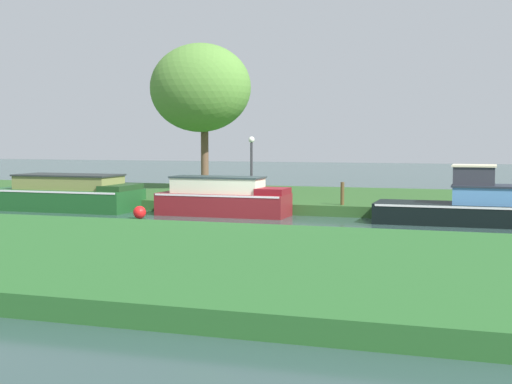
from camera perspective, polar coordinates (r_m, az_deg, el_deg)
ground_plane at (r=24.83m, az=-0.63°, el=-2.27°), size 120.00×120.00×0.00m
riverbank_far at (r=31.48m, az=3.47°, el=-0.52°), size 72.00×10.00×0.40m
riverbank_near at (r=16.61m, az=-10.70°, el=-4.93°), size 72.00×10.00×0.40m
forest_narrowboat at (r=29.35m, az=-14.80°, el=-0.17°), size 5.92×2.41×1.42m
maroon_cruiser at (r=26.35m, az=-2.62°, el=-0.51°), size 4.87×1.60×1.44m
willow_tree_left at (r=33.89m, az=-4.48°, el=8.25°), size 4.86×3.82×6.87m
lamp_post at (r=28.38m, az=-0.36°, el=2.62°), size 0.24×0.24×2.51m
mooring_post_near at (r=26.40m, az=6.90°, el=-0.12°), size 0.14×0.14×0.84m
channel_buoy at (r=25.67m, az=-9.26°, el=-1.60°), size 0.45×0.45×0.45m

